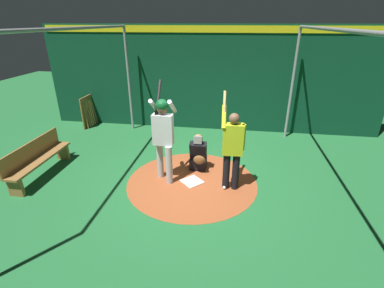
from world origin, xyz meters
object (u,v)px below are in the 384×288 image
(bench, at_px, (37,158))
(baseball_0, at_px, (224,188))
(batter, at_px, (163,132))
(catcher, at_px, (198,156))
(visitor, at_px, (232,146))
(home_plate, at_px, (192,181))
(bat_rack, at_px, (91,111))

(bench, bearing_deg, baseball_0, 90.34)
(batter, bearing_deg, baseball_0, 80.61)
(baseball_0, bearing_deg, catcher, -141.30)
(visitor, xyz_separation_m, bench, (0.11, -4.48, -0.55))
(visitor, bearing_deg, batter, -98.26)
(batter, height_order, baseball_0, batter)
(home_plate, height_order, bench, bench)
(bat_rack, bearing_deg, baseball_0, 53.67)
(baseball_0, bearing_deg, bench, -89.66)
(visitor, relative_size, bench, 1.06)
(batter, height_order, bat_rack, batter)
(baseball_0, bearing_deg, visitor, 126.11)
(batter, xyz_separation_m, baseball_0, (0.23, 1.38, -1.14))
(visitor, relative_size, baseball_0, 28.18)
(batter, distance_m, bat_rack, 4.85)
(batter, bearing_deg, home_plate, 87.78)
(home_plate, xyz_separation_m, visitor, (0.12, 0.86, 0.99))
(visitor, distance_m, bench, 4.51)
(bat_rack, distance_m, baseball_0, 6.02)
(home_plate, relative_size, catcher, 0.45)
(visitor, bearing_deg, baseball_0, -56.79)
(bench, distance_m, baseball_0, 4.38)
(bat_rack, bearing_deg, visitor, 55.02)
(catcher, xyz_separation_m, bench, (0.88, -3.67, 0.09))
(home_plate, xyz_separation_m, bench, (0.23, -3.61, 0.44))
(visitor, height_order, bench, visitor)
(bench, height_order, baseball_0, bench)
(visitor, bearing_deg, catcher, -136.50)
(bench, xyz_separation_m, baseball_0, (-0.03, 4.36, -0.41))
(batter, relative_size, visitor, 1.07)
(batter, height_order, visitor, batter)
(bat_rack, bearing_deg, bench, 7.63)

